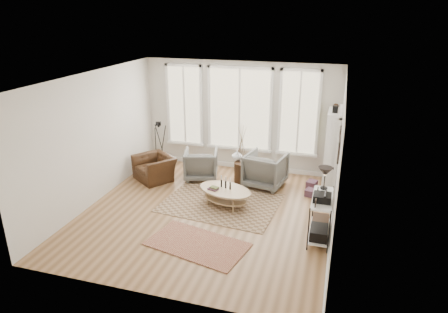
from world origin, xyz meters
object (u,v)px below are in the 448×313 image
(accent_chair, at_px, (155,168))
(low_shelf, at_px, (321,213))
(armchair_left, at_px, (201,164))
(bookcase, at_px, (332,149))
(side_table, at_px, (241,156))
(armchair_right, at_px, (265,170))
(coffee_table, at_px, (225,193))

(accent_chair, bearing_deg, low_shelf, 14.66)
(low_shelf, height_order, armchair_left, low_shelf)
(bookcase, relative_size, side_table, 1.39)
(side_table, xyz_separation_m, accent_chair, (-2.17, -0.44, -0.40))
(armchair_left, bearing_deg, side_table, 166.61)
(low_shelf, bearing_deg, side_table, 135.19)
(bookcase, bearing_deg, low_shelf, -91.28)
(bookcase, height_order, armchair_right, bookcase)
(bookcase, distance_m, coffee_table, 2.88)
(low_shelf, height_order, armchair_right, low_shelf)
(coffee_table, height_order, armchair_right, armchair_right)
(armchair_left, relative_size, side_table, 0.57)
(armchair_left, height_order, accent_chair, armchair_left)
(side_table, bearing_deg, accent_chair, -168.58)
(bookcase, distance_m, side_table, 2.20)
(bookcase, height_order, side_table, bookcase)
(bookcase, relative_size, accent_chair, 2.15)
(bookcase, height_order, armchair_left, bookcase)
(coffee_table, bearing_deg, accent_chair, 157.50)
(bookcase, bearing_deg, armchair_right, -162.05)
(low_shelf, distance_m, side_table, 2.93)
(bookcase, distance_m, armchair_left, 3.28)
(low_shelf, relative_size, side_table, 0.88)
(armchair_right, distance_m, accent_chair, 2.82)
(accent_chair, bearing_deg, side_table, 47.01)
(side_table, distance_m, accent_chair, 2.25)
(coffee_table, xyz_separation_m, side_table, (0.04, 1.32, 0.41))
(bookcase, height_order, low_shelf, bookcase)
(coffee_table, bearing_deg, side_table, 88.29)
(armchair_right, bearing_deg, accent_chair, 19.41)
(armchair_left, height_order, armchair_right, armchair_right)
(coffee_table, bearing_deg, armchair_right, 62.82)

